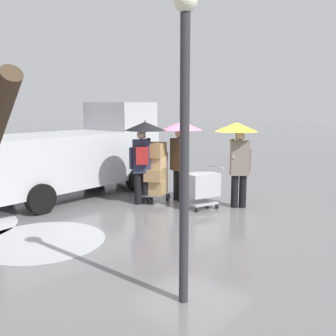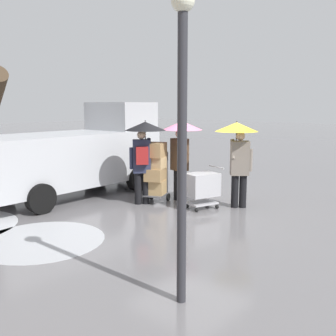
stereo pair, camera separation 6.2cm
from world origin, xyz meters
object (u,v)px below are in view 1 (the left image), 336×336
object	(u,v)px
cargo_van_parked_right	(78,153)
hand_dolly_boxes	(155,169)
pedestrian_black_side	(238,144)
pedestrian_white_side	(181,141)
shopping_cart_vendor	(202,186)
street_lamp	(185,118)
pedestrian_pink_side	(143,143)

from	to	relation	value
cargo_van_parked_right	hand_dolly_boxes	distance (m)	2.45
hand_dolly_boxes	pedestrian_black_side	xyz separation A→B (m)	(-1.84, -0.97, 0.70)
pedestrian_black_side	pedestrian_white_side	size ratio (longest dim) A/B	1.00
shopping_cart_vendor	pedestrian_black_side	xyz separation A→B (m)	(-0.58, -0.65, 1.02)
cargo_van_parked_right	shopping_cart_vendor	bearing A→B (deg)	-164.60
hand_dolly_boxes	pedestrian_black_side	bearing A→B (deg)	-152.14
street_lamp	pedestrian_white_side	bearing A→B (deg)	-50.78
shopping_cart_vendor	hand_dolly_boxes	distance (m)	1.33
pedestrian_black_side	street_lamp	bearing A→B (deg)	112.95
shopping_cart_vendor	pedestrian_white_side	distance (m)	1.37
shopping_cart_vendor	street_lamp	world-z (taller)	street_lamp
pedestrian_white_side	pedestrian_black_side	bearing A→B (deg)	-164.53
cargo_van_parked_right	street_lamp	distance (m)	6.86
pedestrian_black_side	hand_dolly_boxes	bearing A→B (deg)	27.86
shopping_cart_vendor	pedestrian_pink_side	distance (m)	1.83
shopping_cart_vendor	street_lamp	size ratio (longest dim) A/B	0.26
pedestrian_black_side	street_lamp	distance (m)	5.00
cargo_van_parked_right	street_lamp	size ratio (longest dim) A/B	1.39
cargo_van_parked_right	pedestrian_pink_side	distance (m)	2.26
hand_dolly_boxes	pedestrian_pink_side	size ratio (longest dim) A/B	0.73
pedestrian_black_side	street_lamp	world-z (taller)	street_lamp
pedestrian_pink_side	pedestrian_white_side	size ratio (longest dim) A/B	1.00
shopping_cart_vendor	cargo_van_parked_right	bearing A→B (deg)	15.40
shopping_cart_vendor	pedestrian_black_side	distance (m)	1.34
cargo_van_parked_right	pedestrian_white_side	xyz separation A→B (m)	(-2.71, -1.23, 0.41)
pedestrian_pink_side	shopping_cart_vendor	bearing A→B (deg)	-156.45
pedestrian_pink_side	cargo_van_parked_right	bearing A→B (deg)	9.83
shopping_cart_vendor	hand_dolly_boxes	bearing A→B (deg)	14.49
shopping_cart_vendor	pedestrian_white_side	size ratio (longest dim) A/B	0.47
pedestrian_black_side	pedestrian_white_side	world-z (taller)	same
street_lamp	pedestrian_black_side	bearing A→B (deg)	-67.05
street_lamp	hand_dolly_boxes	bearing A→B (deg)	-43.57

